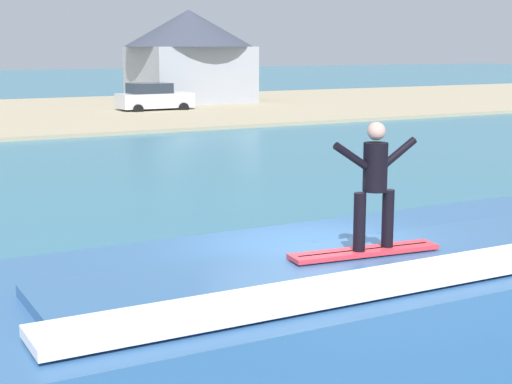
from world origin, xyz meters
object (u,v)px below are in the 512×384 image
at_px(wave_crest, 351,299).
at_px(house_gabled_white, 189,52).
at_px(surfer, 375,179).
at_px(surfboard, 364,251).
at_px(car_far_shore, 154,98).

height_order(wave_crest, house_gabled_white, house_gabled_white).
xyz_separation_m(surfer, house_gabled_white, (16.60, 43.84, 1.26)).
height_order(surfer, house_gabled_white, house_gabled_white).
bearing_deg(wave_crest, surfboard, -102.49).
distance_m(wave_crest, surfer, 1.82).
relative_size(car_far_shore, house_gabled_white, 0.50).
bearing_deg(surfer, house_gabled_white, 69.26).
relative_size(wave_crest, car_far_shore, 2.26).
distance_m(car_far_shore, house_gabled_white, 8.19).
bearing_deg(car_far_shore, surfboard, -107.13).
distance_m(wave_crest, house_gabled_white, 46.57).
distance_m(surfer, house_gabled_white, 46.90).
xyz_separation_m(surfboard, surfer, (0.12, -0.03, 0.97)).
xyz_separation_m(car_far_shore, house_gabled_white, (5.02, 5.86, 2.74)).
xyz_separation_m(wave_crest, car_far_shore, (11.60, 37.54, 0.27)).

